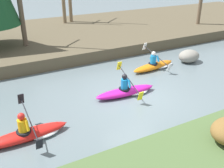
# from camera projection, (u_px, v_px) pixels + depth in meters

# --- Properties ---
(ground_plane) EXTENTS (90.00, 90.00, 0.00)m
(ground_plane) POSITION_uv_depth(u_px,v_px,m) (137.00, 97.00, 11.15)
(ground_plane) COLOR slate
(riverbank_far) EXTENTS (44.00, 10.64, 0.67)m
(riverbank_far) POSITION_uv_depth(u_px,v_px,m) (62.00, 36.00, 18.86)
(riverbank_far) COLOR brown
(riverbank_far) RESTS_ON ground
(bare_tree_upstream) EXTENTS (3.04, 3.01, 5.47)m
(bare_tree_upstream) POSITION_uv_depth(u_px,v_px,m) (20.00, 0.00, 14.58)
(bare_tree_upstream) COLOR brown
(bare_tree_upstream) RESTS_ON riverbank_far
(kayaker_lead) EXTENTS (2.80, 2.07, 1.20)m
(kayaker_lead) POSITION_uv_depth(u_px,v_px,m) (155.00, 65.00, 13.98)
(kayaker_lead) COLOR orange
(kayaker_lead) RESTS_ON ground
(kayaker_middle) EXTENTS (2.78, 2.07, 1.20)m
(kayaker_middle) POSITION_uv_depth(u_px,v_px,m) (128.00, 91.00, 11.24)
(kayaker_middle) COLOR #C61999
(kayaker_middle) RESTS_ON ground
(kayaker_trailing) EXTENTS (2.78, 2.07, 1.20)m
(kayaker_trailing) POSITION_uv_depth(u_px,v_px,m) (30.00, 133.00, 8.47)
(kayaker_trailing) COLOR red
(kayaker_trailing) RESTS_ON ground
(boulder_midstream) EXTENTS (1.26, 0.98, 0.71)m
(boulder_midstream) POSITION_uv_depth(u_px,v_px,m) (189.00, 56.00, 14.84)
(boulder_midstream) COLOR gray
(boulder_midstream) RESTS_ON ground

